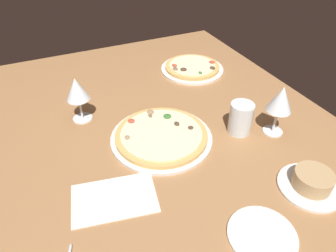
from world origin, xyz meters
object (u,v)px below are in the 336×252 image
at_px(wine_glass_near, 281,100).
at_px(side_plate, 262,236).
at_px(pizza_side, 192,68).
at_px(paper_menu, 114,198).
at_px(pizza_main, 161,136).
at_px(ramekin_on_saucer, 312,182).
at_px(wine_glass_far, 77,90).
at_px(water_glass, 240,120).

height_order(wine_glass_near, side_plate, wine_glass_near).
height_order(pizza_side, paper_menu, pizza_side).
bearing_deg(side_plate, pizza_main, -170.36).
relative_size(pizza_main, ramekin_on_saucer, 1.90).
height_order(wine_glass_far, water_glass, wine_glass_far).
xyz_separation_m(pizza_main, paper_menu, (0.17, -0.21, -0.01)).
bearing_deg(ramekin_on_saucer, wine_glass_near, 163.74).
relative_size(pizza_side, wine_glass_far, 1.72).
height_order(pizza_side, wine_glass_near, wine_glass_near).
relative_size(wine_glass_near, paper_menu, 0.79).
height_order(pizza_main, paper_menu, pizza_main).
bearing_deg(pizza_side, water_glass, -8.28).
distance_m(ramekin_on_saucer, water_glass, 0.29).
bearing_deg(pizza_side, wine_glass_far, -72.70).
relative_size(pizza_main, pizza_side, 1.18).
relative_size(pizza_side, ramekin_on_saucer, 1.60).
bearing_deg(pizza_main, wine_glass_far, -136.23).
xyz_separation_m(pizza_side, wine_glass_near, (0.50, 0.04, 0.11)).
xyz_separation_m(wine_glass_far, side_plate, (0.64, 0.28, -0.11)).
xyz_separation_m(water_glass, side_plate, (0.35, -0.18, -0.04)).
distance_m(pizza_side, wine_glass_near, 0.52).
height_order(wine_glass_far, wine_glass_near, wine_glass_near).
bearing_deg(wine_glass_far, ramekin_on_saucer, 40.73).
xyz_separation_m(ramekin_on_saucer, water_glass, (-0.29, -0.03, 0.02)).
height_order(ramekin_on_saucer, paper_menu, ramekin_on_saucer).
bearing_deg(wine_glass_near, pizza_side, -175.86).
relative_size(ramekin_on_saucer, water_glass, 1.62).
bearing_deg(pizza_main, ramekin_on_saucer, 38.71).
xyz_separation_m(pizza_side, side_plate, (0.80, -0.25, -0.01)).
bearing_deg(wine_glass_far, paper_menu, -0.08).
height_order(pizza_side, side_plate, pizza_side).
relative_size(ramekin_on_saucer, wine_glass_far, 1.07).
distance_m(pizza_main, pizza_side, 0.50).
height_order(pizza_main, wine_glass_near, wine_glass_near).
bearing_deg(ramekin_on_saucer, water_glass, -173.33).
height_order(pizza_main, ramekin_on_saucer, ramekin_on_saucer).
bearing_deg(wine_glass_far, wine_glass_near, 59.00).
height_order(pizza_side, ramekin_on_saucer, ramekin_on_saucer).
xyz_separation_m(pizza_main, ramekin_on_saucer, (0.36, 0.28, 0.01)).
xyz_separation_m(pizza_main, wine_glass_near, (0.12, 0.35, 0.11)).
distance_m(pizza_main, wine_glass_far, 0.32).
bearing_deg(paper_menu, water_glass, 113.07).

